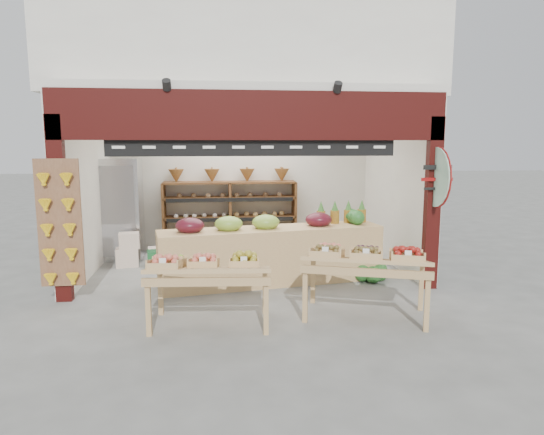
{
  "coord_description": "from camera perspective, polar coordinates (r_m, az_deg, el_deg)",
  "views": [
    {
      "loc": [
        -0.55,
        -8.11,
        2.26
      ],
      "look_at": [
        0.37,
        -0.2,
        1.03
      ],
      "focal_mm": 32.0,
      "sensor_mm": 36.0,
      "label": 1
    }
  ],
  "objects": [
    {
      "name": "back_shelving",
      "position": [
        10.15,
        -4.97,
        1.9
      ],
      "size": [
        2.77,
        0.45,
        1.73
      ],
      "color": "brown",
      "rests_on": "ground"
    },
    {
      "name": "refrigerator",
      "position": [
        9.93,
        -17.29,
        0.97
      ],
      "size": [
        0.78,
        0.78,
        1.97
      ],
      "primitive_type": "cube",
      "rotation": [
        0.0,
        0.0,
        0.02
      ],
      "color": "silver",
      "rests_on": "ground"
    },
    {
      "name": "cardboard_stack",
      "position": [
        9.38,
        -15.13,
        -4.04
      ],
      "size": [
        0.99,
        0.72,
        0.63
      ],
      "color": "beige",
      "rests_on": "ground"
    },
    {
      "name": "display_table_right",
      "position": [
        6.41,
        11.04,
        -4.54
      ],
      "size": [
        1.8,
        1.36,
        1.02
      ],
      "color": "tan",
      "rests_on": "ground"
    },
    {
      "name": "gift_sign",
      "position": [
        7.72,
        18.78,
        4.51
      ],
      "size": [
        0.04,
        0.93,
        0.92
      ],
      "color": "#C0F1D0",
      "rests_on": "ground"
    },
    {
      "name": "banana_board",
      "position": [
        7.36,
        -23.76,
        -0.93
      ],
      "size": [
        0.6,
        0.15,
        1.8
      ],
      "color": "brown",
      "rests_on": "ground"
    },
    {
      "name": "display_table_left",
      "position": [
        6.14,
        -8.25,
        -5.74
      ],
      "size": [
        1.56,
        0.96,
        0.97
      ],
      "color": "tan",
      "rests_on": "ground"
    },
    {
      "name": "shop_structure",
      "position": [
        9.88,
        -3.49,
        18.42
      ],
      "size": [
        6.36,
        5.12,
        5.4
      ],
      "color": "white",
      "rests_on": "ground"
    },
    {
      "name": "watermelon_pile",
      "position": [
        8.31,
        11.15,
        -5.81
      ],
      "size": [
        0.72,
        0.69,
        0.53
      ],
      "color": "#184919",
      "rests_on": "ground"
    },
    {
      "name": "mid_counter",
      "position": [
        7.87,
        -0.11,
        -4.19
      ],
      "size": [
        3.69,
        1.3,
        1.13
      ],
      "color": "tan",
      "rests_on": "ground"
    },
    {
      "name": "ground",
      "position": [
        8.43,
        -2.64,
        -6.8
      ],
      "size": [
        60.0,
        60.0,
        0.0
      ],
      "primitive_type": "plane",
      "color": "slate",
      "rests_on": "ground"
    }
  ]
}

